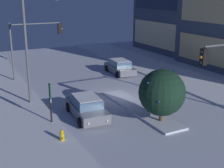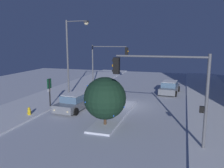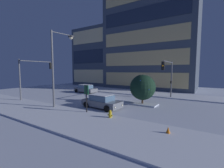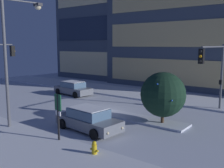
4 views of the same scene
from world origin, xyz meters
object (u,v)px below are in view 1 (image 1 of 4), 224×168
Objects in this scene: traffic_light_corner_near_left at (34,39)px; fire_hydrant at (62,136)px; street_lamp_arched at (35,34)px; parking_info_sign at (50,99)px; car_far at (120,67)px; decorated_tree_median at (162,93)px; car_near at (87,107)px.

traffic_light_corner_near_left is 15.05m from fire_hydrant.
street_lamp_arched is 3.05× the size of parking_info_sign.
fire_hydrant is at bearing -98.17° from traffic_light_corner_near_left.
car_far is 1.72× the size of parking_info_sign.
fire_hydrant is (14.45, -2.07, -3.65)m from traffic_light_corner_near_left.
decorated_tree_median is (0.28, 6.77, 1.73)m from fire_hydrant.
fire_hydrant is at bearing -38.64° from car_near.
decorated_tree_median is at bearing 55.93° from car_near.
decorated_tree_median is (3.21, 3.99, 1.40)m from car_near.
traffic_light_corner_near_left is 7.17× the size of fire_hydrant.
car_near is 4.05m from fire_hydrant.
parking_info_sign is at bearing -83.42° from car_near.
fire_hydrant is (7.23, -0.54, -5.02)m from street_lamp_arched.
fire_hydrant is 3.18m from parking_info_sign.
traffic_light_corner_near_left is at bearing 84.99° from street_lamp_arched.
fire_hydrant is (2.94, -2.78, -0.33)m from car_near.
street_lamp_arched reaches higher than traffic_light_corner_near_left.
car_far is 1.30× the size of decorated_tree_median.
car_near is 6.74m from street_lamp_arched.
traffic_light_corner_near_left is 15.57m from decorated_tree_median.
parking_info_sign is (4.37, -0.32, -3.63)m from street_lamp_arched.
street_lamp_arched is at bearing 175.71° from fire_hydrant.
parking_info_sign is (-2.85, 0.22, 1.39)m from fire_hydrant.
street_lamp_arched is 10.62× the size of fire_hydrant.
car_near is at bearing 145.40° from car_far.
parking_info_sign is at bearing 137.58° from car_far.
street_lamp_arched reaches higher than decorated_tree_median.
fire_hydrant is (12.46, -10.59, -0.33)m from car_far.
parking_info_sign is 7.27m from decorated_tree_median.
street_lamp_arched is at bearing 92.17° from parking_info_sign.
traffic_light_corner_near_left reaches higher than decorated_tree_median.
decorated_tree_median is at bearing 168.08° from car_far.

